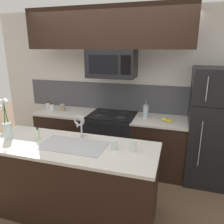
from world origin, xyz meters
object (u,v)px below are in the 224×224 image
at_px(refrigerator, 217,127).
at_px(banana_bunch, 167,120).
at_px(microwave, 112,64).
at_px(storage_jar_medium, 52,107).
at_px(storage_jar_tall, 48,105).
at_px(dish_soap_bottle, 38,134).
at_px(spare_glass, 134,146).
at_px(flower_vase, 7,125).
at_px(stove_range, 112,140).
at_px(drinking_glass, 114,145).
at_px(french_press, 146,111).
at_px(storage_jar_short, 63,107).
at_px(sink_faucet, 80,124).

bearing_deg(refrigerator, banana_bunch, -173.63).
bearing_deg(microwave, storage_jar_medium, 179.39).
height_order(refrigerator, storage_jar_medium, refrigerator).
xyz_separation_m(storage_jar_tall, dish_soap_bottle, (0.65, -1.25, 0.00)).
xyz_separation_m(storage_jar_tall, spare_glass, (1.83, -1.21, -0.01)).
xyz_separation_m(refrigerator, flower_vase, (-2.55, -1.32, 0.22)).
distance_m(microwave, spare_glass, 1.52).
distance_m(stove_range, drinking_glass, 1.36).
bearing_deg(french_press, stove_range, -173.69).
relative_size(refrigerator, storage_jar_tall, 12.77).
height_order(storage_jar_short, dish_soap_bottle, dish_soap_bottle).
bearing_deg(banana_bunch, microwave, 177.49).
height_order(banana_bunch, sink_faucet, sink_faucet).
distance_m(microwave, sink_faucet, 1.21).
height_order(drinking_glass, spare_glass, spare_glass).
bearing_deg(storage_jar_tall, sink_faucet, -43.46).
distance_m(refrigerator, spare_glass, 1.57).
distance_m(microwave, french_press, 0.92).
bearing_deg(dish_soap_bottle, storage_jar_medium, 114.60).
bearing_deg(banana_bunch, french_press, 160.86).
bearing_deg(storage_jar_tall, flower_vase, -78.16).
xyz_separation_m(dish_soap_bottle, drinking_glass, (0.96, 0.02, -0.02)).
bearing_deg(storage_jar_tall, storage_jar_short, -2.06).
xyz_separation_m(stove_range, spare_glass, (0.60, -1.18, 0.51)).
relative_size(stove_range, storage_jar_medium, 7.69).
xyz_separation_m(refrigerator, drinking_glass, (-1.22, -1.22, 0.10)).
bearing_deg(flower_vase, storage_jar_medium, 98.00).
relative_size(refrigerator, french_press, 6.48).
distance_m(dish_soap_bottle, drinking_glass, 0.96).
bearing_deg(storage_jar_medium, drinking_glass, -38.21).
xyz_separation_m(french_press, sink_faucet, (-0.63, -1.11, 0.10)).
xyz_separation_m(storage_jar_medium, banana_bunch, (2.02, -0.05, -0.04)).
distance_m(french_press, flower_vase, 2.02).
relative_size(storage_jar_medium, flower_vase, 0.24).
xyz_separation_m(stove_range, storage_jar_short, (-0.93, 0.02, 0.51)).
bearing_deg(storage_jar_tall, dish_soap_bottle, -62.44).
bearing_deg(drinking_glass, storage_jar_medium, 141.79).
bearing_deg(drinking_glass, flower_vase, -175.87).
xyz_separation_m(storage_jar_medium, flower_vase, (0.18, -1.29, 0.11)).
xyz_separation_m(refrigerator, french_press, (-1.06, 0.04, 0.14)).
height_order(refrigerator, flower_vase, refrigerator).
height_order(storage_jar_tall, storage_jar_short, storage_jar_tall).
bearing_deg(stove_range, french_press, 6.31).
bearing_deg(stove_range, dish_soap_bottle, -115.23).
distance_m(refrigerator, french_press, 1.07).
height_order(dish_soap_bottle, flower_vase, flower_vase).
bearing_deg(storage_jar_medium, spare_glass, -34.10).
bearing_deg(refrigerator, flower_vase, -152.72).
bearing_deg(refrigerator, storage_jar_medium, -179.39).
relative_size(drinking_glass, spare_glass, 0.89).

